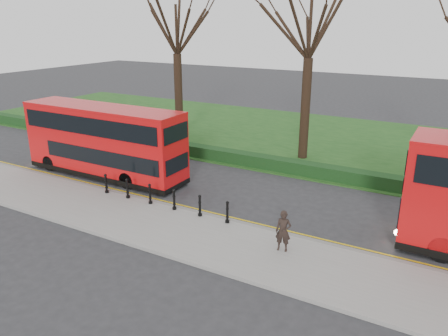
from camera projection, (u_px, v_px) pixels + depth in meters
The scene contains 12 objects.
ground at pixel (196, 204), 22.04m from camera, with size 120.00×120.00×0.00m, color #28282B.
pavement at pixel (160, 226), 19.54m from camera, with size 60.00×4.00×0.15m, color gray.
kerb at pixel (185, 210), 21.19m from camera, with size 60.00×0.25×0.16m, color slate.
grass_verge at pixel (300, 137), 34.38m from camera, with size 60.00×18.00×0.06m, color #194517.
hedge at pixel (255, 161), 27.51m from camera, with size 60.00×0.90×0.80m, color black.
yellow_line_outer at pixel (189, 209), 21.46m from camera, with size 60.00×0.10×0.01m, color yellow.
yellow_line_inner at pixel (191, 207), 21.62m from camera, with size 60.00×0.10×0.01m, color yellow.
tree_left at pixel (176, 24), 31.25m from camera, with size 7.51×7.51×11.73m.
tree_mid at pixel (311, 22), 26.54m from camera, with size 7.63×7.63×11.92m.
bollard_row at pixel (162, 197), 21.23m from camera, with size 7.45×0.15×1.00m.
bus_lead at pixel (104, 142), 25.43m from camera, with size 10.43×2.40×4.15m.
pedestrian at pixel (283, 231), 17.07m from camera, with size 0.61×0.40×1.68m, color black.
Camera 1 is at (11.19, -16.95, 8.85)m, focal length 35.00 mm.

